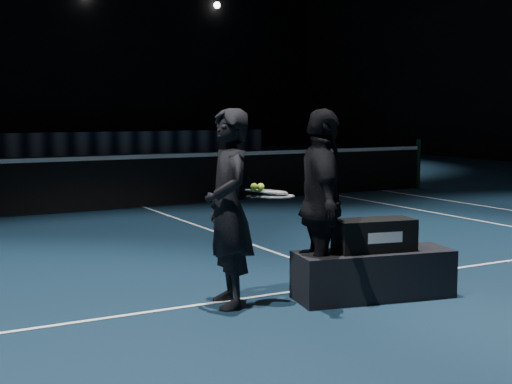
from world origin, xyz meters
The scene contains 14 objects.
floor centered at (0.00, 0.00, 0.00)m, with size 36.00×36.00×0.00m, color black.
court_lines centered at (0.00, 0.00, 0.00)m, with size 10.98×23.78×0.01m, color white, non-canonical shape.
net_post_right centered at (6.40, 0.00, 0.55)m, with size 0.10×0.10×1.10m, color black.
net_mesh centered at (0.00, 0.00, 0.45)m, with size 12.80×0.02×0.86m, color black.
net_tape centered at (0.00, 0.00, 0.92)m, with size 12.80×0.03×0.07m, color white.
sponsor_backdrop centered at (0.00, 15.50, 0.45)m, with size 22.00×0.15×0.90m, color black.
player_bench centered at (-0.25, -6.94, 0.22)m, with size 1.48×0.49×0.44m, color black.
racket_bag centered at (-0.25, -6.94, 0.59)m, with size 0.74×0.32×0.30m, color black.
bag_signature centered at (-0.25, -7.10, 0.59)m, with size 0.35×0.00×0.10m, color white.
player_a centered at (-1.56, -6.54, 0.88)m, with size 0.64×0.42×1.76m, color black.
player_b centered at (-0.76, -6.82, 0.88)m, with size 1.03×0.43×1.76m, color black.
racket_lower centered at (-1.13, -6.68, 0.98)m, with size 0.68×0.22×0.03m, color black, non-canonical shape.
racket_upper centered at (-1.17, -6.63, 1.01)m, with size 0.68×0.22×0.03m, color black, non-canonical shape.
tennis_balls centered at (-1.32, -6.62, 1.08)m, with size 0.12×0.10×0.12m, color yellow, non-canonical shape.
Camera 1 is at (-4.33, -12.11, 1.74)m, focal length 50.00 mm.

